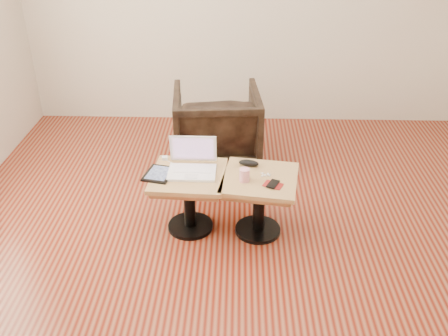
{
  "coord_description": "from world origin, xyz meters",
  "views": [
    {
      "loc": [
        -0.1,
        -2.75,
        2.21
      ],
      "look_at": [
        -0.19,
        0.24,
        0.51
      ],
      "focal_mm": 40.0,
      "sensor_mm": 36.0,
      "label": 1
    }
  ],
  "objects_px": {
    "laptop": "(192,165)",
    "striped_cup": "(244,175)",
    "side_table_right": "(259,191)",
    "side_table_left": "(189,188)",
    "armchair": "(217,127)"
  },
  "relations": [
    {
      "from": "side_table_right",
      "to": "laptop",
      "type": "xyz_separation_m",
      "value": [
        -0.47,
        0.08,
        0.16
      ]
    },
    {
      "from": "side_table_left",
      "to": "striped_cup",
      "type": "xyz_separation_m",
      "value": [
        0.39,
        -0.08,
        0.16
      ]
    },
    {
      "from": "striped_cup",
      "to": "side_table_left",
      "type": "bearing_deg",
      "value": 167.91
    },
    {
      "from": "striped_cup",
      "to": "laptop",
      "type": "bearing_deg",
      "value": 160.36
    },
    {
      "from": "side_table_right",
      "to": "striped_cup",
      "type": "xyz_separation_m",
      "value": [
        -0.11,
        -0.05,
        0.16
      ]
    },
    {
      "from": "striped_cup",
      "to": "armchair",
      "type": "relative_size",
      "value": 0.12
    },
    {
      "from": "laptop",
      "to": "striped_cup",
      "type": "height_order",
      "value": "laptop"
    },
    {
      "from": "side_table_right",
      "to": "armchair",
      "type": "xyz_separation_m",
      "value": [
        -0.34,
        1.06,
        -0.0
      ]
    },
    {
      "from": "side_table_right",
      "to": "laptop",
      "type": "relative_size",
      "value": 1.74
    },
    {
      "from": "side_table_left",
      "to": "laptop",
      "type": "bearing_deg",
      "value": 65.13
    },
    {
      "from": "laptop",
      "to": "striped_cup",
      "type": "xyz_separation_m",
      "value": [
        0.36,
        -0.13,
        -0.0
      ]
    },
    {
      "from": "side_table_left",
      "to": "armchair",
      "type": "distance_m",
      "value": 1.04
    },
    {
      "from": "side_table_right",
      "to": "striped_cup",
      "type": "bearing_deg",
      "value": -145.14
    },
    {
      "from": "laptop",
      "to": "armchair",
      "type": "distance_m",
      "value": 1.01
    },
    {
      "from": "side_table_left",
      "to": "armchair",
      "type": "height_order",
      "value": "armchair"
    }
  ]
}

